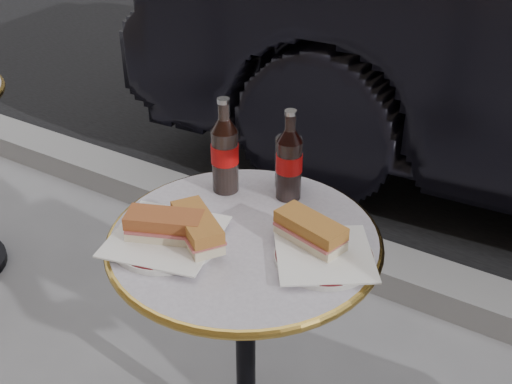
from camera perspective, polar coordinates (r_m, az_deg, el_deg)
The scene contains 10 objects.
curb at distance 2.50m, azimuth 10.33°, elevation -6.40°, with size 40.00×0.20×0.12m, color gray.
bistro_table at distance 1.68m, azimuth -0.92°, elevation -14.12°, with size 0.62×0.62×0.73m, color #BAB2C4, non-canonical shape.
plate_left at distance 1.43m, azimuth -8.02°, elevation -4.18°, with size 0.24×0.24×0.01m, color white.
plate_right at distance 1.37m, azimuth 6.07°, elevation -5.77°, with size 0.21×0.21×0.01m, color silver.
sandwich_left_a at distance 1.41m, azimuth -8.10°, elevation -3.08°, with size 0.17×0.08×0.06m, color #9E4F28.
sandwich_left_b at distance 1.39m, azimuth -5.24°, elevation -3.28°, with size 0.16×0.08×0.06m, color #AD682C.
sandwich_right at distance 1.39m, azimuth 4.84°, elevation -3.53°, with size 0.16×0.07×0.06m, color #A6672A.
cola_bottle_left at distance 1.55m, azimuth -2.81°, elevation 4.15°, with size 0.07×0.07×0.25m, color black, non-canonical shape.
cola_bottle_right at distance 1.52m, azimuth 2.99°, elevation 3.30°, with size 0.07×0.07×0.23m, color black, non-canonical shape.
cola_glass at distance 1.59m, azimuth 2.86°, elevation 2.65°, with size 0.07×0.07×0.13m, color black.
Camera 1 is at (0.64, -0.99, 1.56)m, focal length 45.00 mm.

